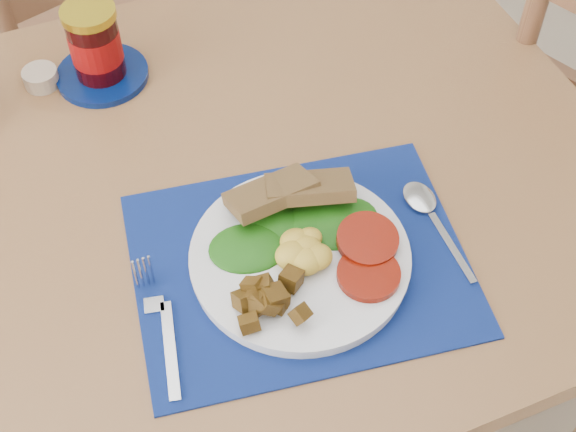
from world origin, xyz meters
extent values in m
cube|color=brown|center=(0.00, 0.20, 0.73)|extent=(1.40, 0.90, 0.04)
cylinder|color=brown|center=(0.64, 0.59, 0.35)|extent=(0.06, 0.06, 0.71)
cube|color=brown|center=(0.03, 0.98, 0.43)|extent=(0.52, 0.51, 0.04)
cylinder|color=brown|center=(0.15, 1.19, 0.21)|extent=(0.04, 0.04, 0.41)
cylinder|color=brown|center=(0.25, 0.87, 0.21)|extent=(0.04, 0.04, 0.41)
cylinder|color=brown|center=(-0.10, 0.76, 0.21)|extent=(0.04, 0.04, 0.41)
cylinder|color=brown|center=(1.01, 0.44, 0.20)|extent=(0.04, 0.04, 0.40)
cylinder|color=brown|center=(0.70, 0.31, 0.20)|extent=(0.04, 0.04, 0.40)
cube|color=black|center=(0.17, 0.03, 0.75)|extent=(0.47, 0.39, 0.00)
cylinder|color=silver|center=(0.17, 0.03, 0.76)|extent=(0.28, 0.28, 0.02)
ellipsoid|color=gold|center=(0.18, 0.03, 0.79)|extent=(0.07, 0.06, 0.03)
cylinder|color=#900F05|center=(0.25, -0.01, 0.78)|extent=(0.08, 0.08, 0.01)
ellipsoid|color=#0E3706|center=(0.18, 0.07, 0.78)|extent=(0.15, 0.09, 0.01)
cube|color=olive|center=(0.19, 0.11, 0.80)|extent=(0.12, 0.07, 0.04)
cube|color=#B2B5BA|center=(-0.02, -0.03, 0.76)|extent=(0.04, 0.13, 0.00)
cube|color=#B2B5BA|center=(-0.02, 0.06, 0.76)|extent=(0.04, 0.07, 0.00)
cube|color=#B2B5BA|center=(0.36, -0.02, 0.76)|extent=(0.02, 0.12, 0.00)
ellipsoid|color=#B2B5BA|center=(0.36, 0.07, 0.76)|extent=(0.04, 0.06, 0.01)
cylinder|color=tan|center=(-0.07, 0.50, 0.76)|extent=(0.05, 0.05, 0.03)
cylinder|color=#04164D|center=(0.02, 0.48, 0.76)|extent=(0.14, 0.14, 0.01)
cylinder|color=black|center=(0.02, 0.48, 0.81)|extent=(0.08, 0.08, 0.11)
cylinder|color=maroon|center=(0.02, 0.48, 0.81)|extent=(0.08, 0.08, 0.05)
cylinder|color=gold|center=(0.02, 0.48, 0.87)|extent=(0.08, 0.08, 0.01)
camera|label=1|loc=(-0.07, -0.51, 1.60)|focal=50.00mm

